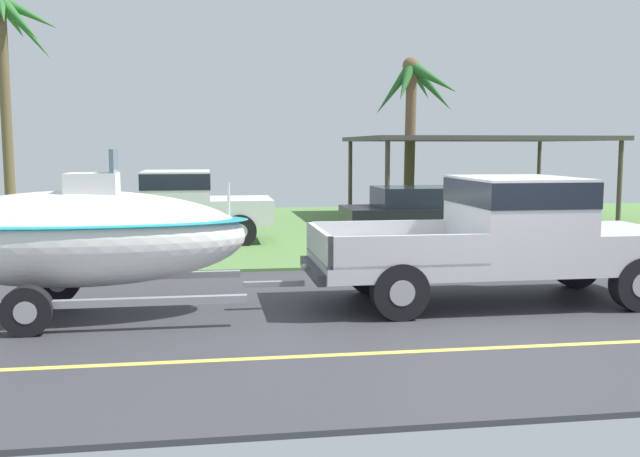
% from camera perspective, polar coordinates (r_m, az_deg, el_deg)
% --- Properties ---
extents(ground, '(36.00, 22.00, 0.11)m').
position_cam_1_polar(ground, '(18.84, 3.19, -0.92)').
color(ground, '#38383D').
extents(pickup_truck_towing, '(5.71, 2.13, 1.93)m').
position_cam_1_polar(pickup_truck_towing, '(11.65, 14.89, -0.35)').
color(pickup_truck_towing, silver).
rests_on(pickup_truck_towing, ground).
extents(boat_on_trailer, '(5.90, 2.28, 2.36)m').
position_cam_1_polar(boat_on_trailer, '(10.82, -18.56, -0.68)').
color(boat_on_trailer, gray).
rests_on(boat_on_trailer, ground).
extents(parked_pickup_background, '(5.59, 2.06, 1.80)m').
position_cam_1_polar(parked_pickup_background, '(18.24, -11.22, 1.95)').
color(parked_pickup_background, silver).
rests_on(parked_pickup_background, ground).
extents(parked_sedan_near, '(4.79, 1.88, 1.38)m').
position_cam_1_polar(parked_sedan_near, '(18.82, 8.97, 1.10)').
color(parked_sedan_near, black).
rests_on(parked_sedan_near, ground).
extents(carport_awning, '(7.63, 5.88, 2.71)m').
position_cam_1_polar(carport_awning, '(24.41, 11.94, 6.77)').
color(carport_awning, '#4C4238').
rests_on(carport_awning, ground).
extents(palm_tree_near_left, '(3.20, 3.29, 6.99)m').
position_cam_1_polar(palm_tree_near_left, '(24.48, -23.37, 13.37)').
color(palm_tree_near_left, brown).
rests_on(palm_tree_near_left, ground).
extents(palm_tree_near_right, '(2.93, 3.47, 5.38)m').
position_cam_1_polar(palm_tree_near_right, '(25.08, 7.37, 10.10)').
color(palm_tree_near_right, brown).
rests_on(palm_tree_near_right, ground).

